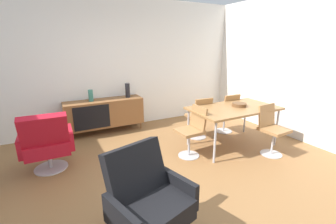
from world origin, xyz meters
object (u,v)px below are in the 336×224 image
dining_chair_back_left (200,116)px  armchair_black_shell (148,199)px  dining_chair_front_right (271,128)px  wooden_bowl_on_table (239,105)px  dining_table (234,110)px  dining_chair_near_window (192,129)px  dining_chair_back_right (227,111)px  lounge_chair_red (47,142)px  vase_cobalt (91,96)px  sideboard (105,113)px  vase_sculptural_dark (128,90)px

dining_chair_back_left → armchair_black_shell: size_ratio=0.90×
dining_chair_front_right → armchair_black_shell: armchair_black_shell is taller
wooden_bowl_on_table → dining_table: bearing=-173.4°
dining_chair_near_window → dining_chair_back_right: bearing=24.2°
dining_chair_front_right → lounge_chair_red: lounge_chair_red is taller
dining_chair_back_left → dining_chair_near_window: size_ratio=1.00×
dining_chair_front_right → armchair_black_shell: bearing=-164.0°
dining_table → armchair_black_shell: bearing=-149.9°
vase_cobalt → sideboard: bearing=-0.4°
dining_chair_back_left → dining_chair_near_window: bearing=-133.9°
dining_chair_back_left → dining_chair_back_right: same height
lounge_chair_red → dining_chair_back_left: bearing=-0.1°
dining_chair_back_right → dining_chair_front_right: same height
dining_chair_back_left → vase_sculptural_dark: bearing=131.7°
dining_chair_back_right → wooden_bowl_on_table: bearing=-111.5°
armchair_black_shell → dining_table: bearing=30.1°
dining_chair_front_right → dining_chair_back_left: bearing=122.0°
vase_sculptural_dark → dining_chair_back_right: (1.77, -1.20, -0.41)m
dining_table → armchair_black_shell: armchair_black_shell is taller
armchair_black_shell → sideboard: bearing=84.6°
sideboard → wooden_bowl_on_table: size_ratio=6.15×
sideboard → dining_chair_back_right: bearing=-27.6°
dining_chair_back_left → wooden_bowl_on_table: bearing=-48.1°
lounge_chair_red → armchair_black_shell: bearing=-66.4°
sideboard → lounge_chair_red: lounge_chair_red is taller
vase_sculptural_dark → dining_chair_back_right: size_ratio=0.36×
vase_sculptural_dark → dining_chair_near_window: vase_sculptural_dark is taller
dining_chair_back_left → armchair_black_shell: (-1.89, -1.86, -0.00)m
vase_cobalt → wooden_bowl_on_table: vase_cobalt is taller
dining_chair_back_left → lounge_chair_red: bearing=179.9°
vase_sculptural_dark → wooden_bowl_on_table: 2.35m
vase_sculptural_dark → dining_chair_front_right: size_ratio=0.36×
lounge_chair_red → armchair_black_shell: same height
wooden_bowl_on_table → dining_chair_near_window: (-1.02, -0.01, -0.30)m
dining_chair_back_left → lounge_chair_red: size_ratio=0.90×
vase_sculptural_dark → armchair_black_shell: bearing=-105.0°
lounge_chair_red → dining_chair_front_right: bearing=-18.3°
dining_table → wooden_bowl_on_table: wooden_bowl_on_table is taller
dining_chair_front_right → armchair_black_shell: size_ratio=0.90×
wooden_bowl_on_table → sideboard: bearing=140.1°
vase_sculptural_dark → dining_table: size_ratio=0.19×
vase_sculptural_dark → armchair_black_shell: size_ratio=0.33×
dining_chair_near_window → lounge_chair_red: (-2.17, 0.56, -0.00)m
vase_cobalt → dining_chair_back_right: vase_cobalt is taller
dining_chair_back_right → armchair_black_shell: armchair_black_shell is taller
sideboard → vase_cobalt: (-0.25, 0.00, 0.40)m
dining_chair_front_right → wooden_bowl_on_table: bearing=110.3°
vase_sculptural_dark → armchair_black_shell: (-0.82, -3.07, -0.41)m
vase_cobalt → dining_chair_back_left: bearing=-33.1°
sideboard → vase_sculptural_dark: vase_sculptural_dark is taller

